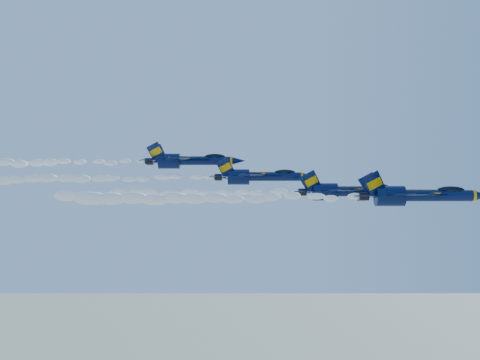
{
  "coord_description": "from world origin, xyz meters",
  "views": [
    {
      "loc": [
        -2.5,
        -74.34,
        149.61
      ],
      "look_at": [
        -3.57,
        0.96,
        154.32
      ],
      "focal_mm": 40.0,
      "sensor_mm": 36.0,
      "label": 1
    }
  ],
  "objects_px": {
    "jet_second": "(348,191)",
    "jet_third": "(259,176)",
    "jet_lead": "(416,195)",
    "jet_fourth": "(189,160)"
  },
  "relations": [
    {
      "from": "jet_lead",
      "to": "jet_second",
      "type": "bearing_deg",
      "value": 126.97
    },
    {
      "from": "jet_lead",
      "to": "jet_third",
      "type": "xyz_separation_m",
      "value": [
        -18.71,
        14.67,
        3.33
      ]
    },
    {
      "from": "jet_second",
      "to": "jet_lead",
      "type": "bearing_deg",
      "value": -53.03
    },
    {
      "from": "jet_third",
      "to": "jet_fourth",
      "type": "distance_m",
      "value": 11.98
    },
    {
      "from": "jet_lead",
      "to": "jet_fourth",
      "type": "height_order",
      "value": "jet_fourth"
    },
    {
      "from": "jet_second",
      "to": "jet_fourth",
      "type": "bearing_deg",
      "value": 156.37
    },
    {
      "from": "jet_third",
      "to": "jet_fourth",
      "type": "relative_size",
      "value": 0.96
    },
    {
      "from": "jet_lead",
      "to": "jet_fourth",
      "type": "bearing_deg",
      "value": 147.5
    },
    {
      "from": "jet_lead",
      "to": "jet_third",
      "type": "bearing_deg",
      "value": 141.89
    },
    {
      "from": "jet_second",
      "to": "jet_third",
      "type": "height_order",
      "value": "jet_third"
    }
  ]
}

